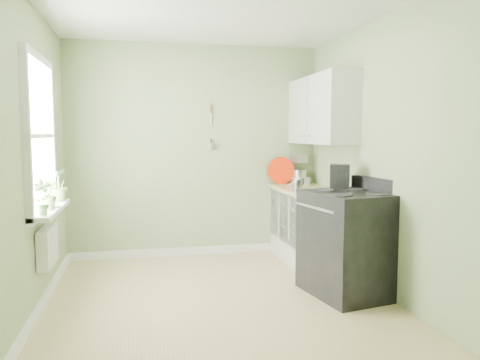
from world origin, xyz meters
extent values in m
cube|color=tan|center=(0.00, 0.00, -0.01)|extent=(3.20, 3.60, 0.02)
cube|color=white|center=(0.00, 0.00, 2.71)|extent=(3.20, 3.60, 0.02)
cube|color=#91A570|center=(0.00, 1.81, 1.35)|extent=(3.20, 0.02, 2.70)
cube|color=#91A570|center=(-1.61, 0.00, 1.35)|extent=(0.02, 3.60, 2.70)
cube|color=#91A570|center=(1.61, 0.00, 1.35)|extent=(0.02, 3.60, 2.70)
cube|color=white|center=(1.30, 1.00, 0.43)|extent=(0.60, 1.60, 0.87)
cube|color=#D4C582|center=(1.29, 1.00, 0.89)|extent=(0.64, 1.60, 0.04)
cube|color=white|center=(1.43, 1.10, 1.85)|extent=(0.35, 1.40, 0.80)
cube|color=white|center=(-1.59, 0.30, 1.55)|extent=(0.02, 1.00, 1.30)
cube|color=white|center=(-1.57, 0.30, 2.24)|extent=(0.06, 1.14, 0.07)
cube|color=white|center=(-1.57, 0.30, 0.86)|extent=(0.06, 1.14, 0.07)
cube|color=white|center=(-1.57, 0.30, 1.55)|extent=(0.04, 1.00, 0.04)
cube|color=white|center=(-1.51, 0.30, 0.88)|extent=(0.18, 1.14, 0.04)
cube|color=white|center=(-1.54, 0.25, 0.55)|extent=(0.12, 0.50, 0.35)
cylinder|color=#D4C582|center=(0.20, 1.78, 1.88)|extent=(0.02, 0.02, 0.10)
cylinder|color=silver|center=(0.20, 1.78, 1.76)|extent=(0.01, 0.01, 0.16)
cylinder|color=silver|center=(0.20, 1.78, 1.42)|extent=(0.01, 0.14, 0.14)
cube|color=black|center=(1.27, -0.03, 0.49)|extent=(0.85, 0.94, 0.98)
cube|color=black|center=(1.27, -0.03, 0.99)|extent=(0.85, 0.94, 0.03)
cube|color=black|center=(1.59, -0.03, 1.06)|extent=(0.22, 0.82, 0.15)
cylinder|color=#B2B2B7|center=(0.91, -0.03, 0.87)|extent=(0.15, 0.67, 0.02)
cube|color=#AF2F14|center=(0.91, 0.08, 0.67)|extent=(0.06, 0.24, 0.41)
cube|color=#B2B2B7|center=(1.35, 1.72, 0.95)|extent=(0.25, 0.35, 0.09)
cube|color=#B2B2B7|center=(1.35, 1.86, 1.11)|extent=(0.14, 0.10, 0.24)
cube|color=#B2B2B7|center=(1.35, 1.74, 1.25)|extent=(0.18, 0.34, 0.11)
sphere|color=#B2B2B7|center=(1.35, 1.86, 1.28)|extent=(0.13, 0.13, 0.13)
cylinder|color=silver|center=(1.35, 1.65, 1.02)|extent=(0.19, 0.19, 0.15)
cylinder|color=silver|center=(1.05, 0.84, 0.98)|extent=(0.11, 0.11, 0.14)
cone|color=silver|center=(1.05, 0.84, 1.07)|extent=(0.11, 0.11, 0.04)
cylinder|color=silver|center=(0.97, 0.84, 1.01)|extent=(0.10, 0.02, 0.08)
cube|color=black|center=(1.33, 0.32, 1.08)|extent=(0.27, 0.28, 0.35)
cylinder|color=black|center=(1.30, 0.32, 0.98)|extent=(0.11, 0.11, 0.12)
cylinder|color=red|center=(1.12, 1.72, 1.09)|extent=(0.36, 0.10, 0.36)
cylinder|color=beige|center=(1.12, 0.30, 0.94)|extent=(0.07, 0.07, 0.07)
cylinder|color=red|center=(1.12, 0.30, 0.98)|extent=(0.07, 0.07, 0.01)
imported|color=#557E3B|center=(-1.50, -0.12, 1.05)|extent=(0.19, 0.16, 0.30)
imported|color=#557E3B|center=(-1.50, 0.18, 1.03)|extent=(0.18, 0.19, 0.27)
imported|color=#557E3B|center=(-1.50, 0.72, 1.06)|extent=(0.20, 0.20, 0.32)
camera|label=1|loc=(-0.70, -4.19, 1.56)|focal=35.00mm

